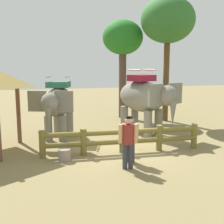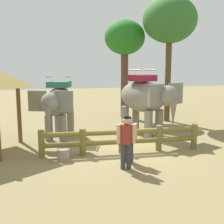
{
  "view_description": "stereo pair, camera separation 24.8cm",
  "coord_description": "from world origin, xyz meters",
  "px_view_note": "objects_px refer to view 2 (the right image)",
  "views": [
    {
      "loc": [
        -3.4,
        -10.76,
        3.53
      ],
      "look_at": [
        0.0,
        1.43,
        1.4
      ],
      "focal_mm": 46.51,
      "sensor_mm": 36.0,
      "label": 1
    },
    {
      "loc": [
        -3.16,
        -10.83,
        3.53
      ],
      "look_at": [
        0.0,
        1.43,
        1.4
      ],
      "focal_mm": 46.51,
      "sensor_mm": 36.0,
      "label": 2
    }
  ],
  "objects_px": {
    "tree_far_left": "(125,40)",
    "tree_back_center": "(170,21)",
    "elephant_center": "(145,98)",
    "tourist_woman_in_black": "(129,136)",
    "elephant_near_left": "(58,104)",
    "tourist_man_in_blue": "(126,139)",
    "feed_bucket": "(63,154)",
    "log_fence": "(122,138)"
  },
  "relations": [
    {
      "from": "tree_far_left",
      "to": "tree_back_center",
      "type": "distance_m",
      "value": 3.02
    },
    {
      "from": "elephant_center",
      "to": "tourist_woman_in_black",
      "type": "height_order",
      "value": "elephant_center"
    },
    {
      "from": "elephant_near_left",
      "to": "tourist_man_in_blue",
      "type": "distance_m",
      "value": 5.18
    },
    {
      "from": "tourist_woman_in_black",
      "to": "tree_back_center",
      "type": "xyz_separation_m",
      "value": [
        4.6,
        6.67,
        5.0
      ]
    },
    {
      "from": "elephant_near_left",
      "to": "tree_back_center",
      "type": "height_order",
      "value": "tree_back_center"
    },
    {
      "from": "tourist_man_in_blue",
      "to": "elephant_center",
      "type": "bearing_deg",
      "value": 61.94
    },
    {
      "from": "elephant_center",
      "to": "tree_back_center",
      "type": "relative_size",
      "value": 0.52
    },
    {
      "from": "tourist_woman_in_black",
      "to": "tourist_man_in_blue",
      "type": "height_order",
      "value": "tourist_man_in_blue"
    },
    {
      "from": "tree_back_center",
      "to": "feed_bucket",
      "type": "relative_size",
      "value": 16.03
    },
    {
      "from": "log_fence",
      "to": "elephant_near_left",
      "type": "height_order",
      "value": "elephant_near_left"
    },
    {
      "from": "elephant_near_left",
      "to": "feed_bucket",
      "type": "bearing_deg",
      "value": -91.83
    },
    {
      "from": "log_fence",
      "to": "tourist_man_in_blue",
      "type": "relative_size",
      "value": 3.53
    },
    {
      "from": "tree_back_center",
      "to": "tree_far_left",
      "type": "bearing_deg",
      "value": 140.77
    },
    {
      "from": "tourist_woman_in_black",
      "to": "tourist_man_in_blue",
      "type": "relative_size",
      "value": 0.93
    },
    {
      "from": "elephant_center",
      "to": "tree_back_center",
      "type": "distance_m",
      "value": 5.65
    },
    {
      "from": "log_fence",
      "to": "tourist_woman_in_black",
      "type": "height_order",
      "value": "tourist_woman_in_black"
    },
    {
      "from": "elephant_center",
      "to": "tree_back_center",
      "type": "bearing_deg",
      "value": 48.42
    },
    {
      "from": "tree_back_center",
      "to": "elephant_near_left",
      "type": "bearing_deg",
      "value": -159.77
    },
    {
      "from": "elephant_near_left",
      "to": "tourist_man_in_blue",
      "type": "height_order",
      "value": "elephant_near_left"
    },
    {
      "from": "tourist_woman_in_black",
      "to": "tree_back_center",
      "type": "distance_m",
      "value": 9.52
    },
    {
      "from": "feed_bucket",
      "to": "tourist_woman_in_black",
      "type": "bearing_deg",
      "value": -19.58
    },
    {
      "from": "elephant_center",
      "to": "tourist_man_in_blue",
      "type": "distance_m",
      "value": 5.08
    },
    {
      "from": "elephant_center",
      "to": "feed_bucket",
      "type": "height_order",
      "value": "elephant_center"
    },
    {
      "from": "elephant_near_left",
      "to": "tree_far_left",
      "type": "height_order",
      "value": "tree_far_left"
    },
    {
      "from": "log_fence",
      "to": "tree_back_center",
      "type": "height_order",
      "value": "tree_back_center"
    },
    {
      "from": "log_fence",
      "to": "tree_back_center",
      "type": "distance_m",
      "value": 8.95
    },
    {
      "from": "elephant_center",
      "to": "elephant_near_left",
      "type": "bearing_deg",
      "value": 175.0
    },
    {
      "from": "tourist_woman_in_black",
      "to": "elephant_near_left",
      "type": "bearing_deg",
      "value": 117.32
    },
    {
      "from": "log_fence",
      "to": "feed_bucket",
      "type": "height_order",
      "value": "log_fence"
    },
    {
      "from": "log_fence",
      "to": "tourist_man_in_blue",
      "type": "xyz_separation_m",
      "value": [
        -0.37,
        -1.76,
        0.45
      ]
    },
    {
      "from": "log_fence",
      "to": "elephant_center",
      "type": "distance_m",
      "value": 3.55
    },
    {
      "from": "log_fence",
      "to": "tourist_man_in_blue",
      "type": "height_order",
      "value": "tourist_man_in_blue"
    },
    {
      "from": "log_fence",
      "to": "tree_far_left",
      "type": "xyz_separation_m",
      "value": [
        2.33,
        7.33,
        4.36
      ]
    },
    {
      "from": "tree_far_left",
      "to": "tourist_man_in_blue",
      "type": "bearing_deg",
      "value": -106.5
    },
    {
      "from": "elephant_center",
      "to": "feed_bucket",
      "type": "xyz_separation_m",
      "value": [
        -4.33,
        -3.0,
        -1.61
      ]
    },
    {
      "from": "tourist_woman_in_black",
      "to": "feed_bucket",
      "type": "xyz_separation_m",
      "value": [
        -2.27,
        0.81,
        -0.76
      ]
    },
    {
      "from": "tree_far_left",
      "to": "elephant_center",
      "type": "bearing_deg",
      "value": -94.07
    },
    {
      "from": "elephant_near_left",
      "to": "tree_far_left",
      "type": "xyz_separation_m",
      "value": [
        4.56,
        4.29,
        3.31
      ]
    },
    {
      "from": "elephant_near_left",
      "to": "tree_far_left",
      "type": "bearing_deg",
      "value": 43.31
    },
    {
      "from": "elephant_near_left",
      "to": "tree_back_center",
      "type": "bearing_deg",
      "value": 20.23
    },
    {
      "from": "tourist_man_in_blue",
      "to": "tourist_woman_in_black",
      "type": "bearing_deg",
      "value": 64.51
    },
    {
      "from": "log_fence",
      "to": "elephant_center",
      "type": "bearing_deg",
      "value": 53.22
    }
  ]
}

